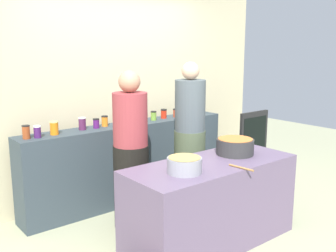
{
  "coord_description": "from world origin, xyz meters",
  "views": [
    {
      "loc": [
        -2.54,
        -2.8,
        1.87
      ],
      "look_at": [
        0.0,
        0.35,
        1.05
      ],
      "focal_mm": 42.15,
      "sensor_mm": 36.0,
      "label": 1
    }
  ],
  "objects": [
    {
      "name": "preserve_jar_11",
      "position": [
        0.84,
        1.17,
        1.01
      ],
      "size": [
        0.07,
        0.07,
        0.11
      ],
      "color": "#639726",
      "rests_on": "display_shelf"
    },
    {
      "name": "cooking_pot_left",
      "position": [
        -0.4,
        -0.37,
        0.87
      ],
      "size": [
        0.3,
        0.3,
        0.14
      ],
      "color": "gray",
      "rests_on": "prep_table"
    },
    {
      "name": "cook_in_cap",
      "position": [
        0.39,
        0.44,
        0.77
      ],
      "size": [
        0.36,
        0.36,
        1.7
      ],
      "color": "#49563D",
      "rests_on": "ground"
    },
    {
      "name": "cooking_pot_center",
      "position": [
        0.38,
        -0.24,
        0.88
      ],
      "size": [
        0.37,
        0.37,
        0.16
      ],
      "color": "#2D2D2D",
      "rests_on": "prep_table"
    },
    {
      "name": "preserve_jar_4",
      "position": [
        -0.43,
        1.11,
        1.02
      ],
      "size": [
        0.07,
        0.07,
        0.11
      ],
      "color": "#4E195F",
      "rests_on": "display_shelf"
    },
    {
      "name": "preserve_jar_13",
      "position": [
        1.14,
        1.15,
        1.02
      ],
      "size": [
        0.07,
        0.07,
        0.11
      ],
      "color": "orange",
      "rests_on": "display_shelf"
    },
    {
      "name": "preserve_jar_9",
      "position": [
        0.55,
        1.12,
        1.02
      ],
      "size": [
        0.08,
        0.08,
        0.12
      ],
      "color": "#B42614",
      "rests_on": "display_shelf"
    },
    {
      "name": "cook_with_tongs",
      "position": [
        -0.39,
        0.47,
        0.74
      ],
      "size": [
        0.37,
        0.37,
        1.64
      ],
      "color": "black",
      "rests_on": "ground"
    },
    {
      "name": "preserve_jar_6",
      "position": [
        -0.0,
        1.06,
        1.02
      ],
      "size": [
        0.08,
        0.08,
        0.11
      ],
      "color": "#284928",
      "rests_on": "display_shelf"
    },
    {
      "name": "display_shelf",
      "position": [
        0.0,
        1.1,
        0.48
      ],
      "size": [
        2.7,
        0.36,
        0.96
      ],
      "primitive_type": "cube",
      "color": "#313C44",
      "rests_on": "ground"
    },
    {
      "name": "chalkboard_sign",
      "position": [
        1.64,
        0.53,
        0.51
      ],
      "size": [
        0.53,
        0.05,
        1.01
      ],
      "color": "black",
      "rests_on": "ground"
    },
    {
      "name": "preserve_jar_10",
      "position": [
        0.73,
        1.09,
        1.02
      ],
      "size": [
        0.08,
        0.08,
        0.11
      ],
      "color": "#973A25",
      "rests_on": "display_shelf"
    },
    {
      "name": "preserve_jar_1",
      "position": [
        -1.13,
        1.06,
        1.02
      ],
      "size": [
        0.08,
        0.08,
        0.13
      ],
      "color": "#421C56",
      "rests_on": "display_shelf"
    },
    {
      "name": "prep_table",
      "position": [
        0.0,
        -0.3,
        0.4
      ],
      "size": [
        1.7,
        0.7,
        0.81
      ],
      "primitive_type": "cube",
      "color": "#61506A",
      "rests_on": "ground"
    },
    {
      "name": "preserve_jar_8",
      "position": [
        0.37,
        1.09,
        1.02
      ],
      "size": [
        0.07,
        0.07,
        0.12
      ],
      "color": "olive",
      "rests_on": "display_shelf"
    },
    {
      "name": "ground",
      "position": [
        0.0,
        0.0,
        0.0
      ],
      "size": [
        12.0,
        12.0,
        0.0
      ],
      "primitive_type": "plane",
      "color": "#A0A37F"
    },
    {
      "name": "wooden_spoon",
      "position": [
        0.07,
        -0.6,
        0.81
      ],
      "size": [
        0.05,
        0.26,
        0.02
      ],
      "primitive_type": "cylinder",
      "rotation": [
        1.57,
        0.0,
        3.25
      ],
      "color": "#9E703D",
      "rests_on": "prep_table"
    },
    {
      "name": "preserve_jar_7",
      "position": [
        0.17,
        1.04,
        1.02
      ],
      "size": [
        0.07,
        0.07,
        0.12
      ],
      "color": "yellow",
      "rests_on": "display_shelf"
    },
    {
      "name": "preserve_jar_12",
      "position": [
        0.96,
        1.07,
        1.02
      ],
      "size": [
        0.07,
        0.07,
        0.12
      ],
      "color": "#3C4327",
      "rests_on": "display_shelf"
    },
    {
      "name": "preserve_jar_0",
      "position": [
        -1.23,
        1.09,
        1.03
      ],
      "size": [
        0.08,
        0.08,
        0.14
      ],
      "color": "brown",
      "rests_on": "display_shelf"
    },
    {
      "name": "preserve_jar_2",
      "position": [
        -0.93,
        1.09,
        1.03
      ],
      "size": [
        0.09,
        0.09,
        0.14
      ],
      "color": "orange",
      "rests_on": "display_shelf"
    },
    {
      "name": "preserve_jar_3",
      "position": [
        -0.59,
        1.13,
        1.03
      ],
      "size": [
        0.08,
        0.08,
        0.14
      ],
      "color": "#4E2044",
      "rests_on": "display_shelf"
    },
    {
      "name": "storefront_wall",
      "position": [
        0.0,
        1.45,
        1.5
      ],
      "size": [
        4.8,
        0.12,
        3.0
      ],
      "primitive_type": "cube",
      "color": "#BBB08B",
      "rests_on": "ground"
    },
    {
      "name": "preserve_jar_5",
      "position": [
        -0.3,
        1.14,
        1.02
      ],
      "size": [
        0.08,
        0.08,
        0.12
      ],
      "color": "orange",
      "rests_on": "display_shelf"
    }
  ]
}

